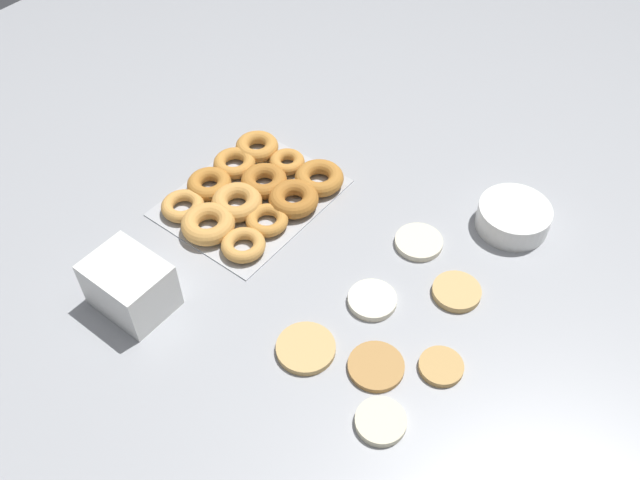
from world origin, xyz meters
TOP-DOWN VIEW (x-y plane):
  - ground_plane at (0.00, 0.00)m, footprint 3.00×3.00m
  - pancake_0 at (-0.18, 0.05)m, footprint 0.10×0.10m
  - pancake_1 at (0.13, 0.15)m, footprint 0.11×0.11m
  - pancake_2 at (0.05, 0.25)m, footprint 0.08×0.08m
  - pancake_3 at (0.01, 0.06)m, footprint 0.10×0.10m
  - pancake_4 at (0.17, 0.03)m, footprint 0.11×0.11m
  - pancake_5 at (-0.11, 0.18)m, footprint 0.10×0.10m
  - pancake_6 at (0.21, 0.22)m, footprint 0.09×0.09m
  - donut_tray at (-0.07, -0.32)m, footprint 0.38×0.31m
  - batter_bowl at (-0.35, 0.18)m, footprint 0.16×0.16m
  - container_stack at (0.29, -0.31)m, footprint 0.12×0.15m

SIDE VIEW (x-z plane):
  - ground_plane at x=0.00m, z-range 0.00..0.00m
  - pancake_1 at x=0.13m, z-range 0.00..0.01m
  - pancake_2 at x=0.05m, z-range 0.00..0.01m
  - pancake_4 at x=0.17m, z-range 0.00..0.01m
  - pancake_0 at x=-0.18m, z-range 0.00..0.01m
  - pancake_3 at x=0.01m, z-range 0.00..0.01m
  - pancake_6 at x=0.21m, z-range 0.00..0.01m
  - pancake_5 at x=-0.11m, z-range 0.00..0.01m
  - donut_tray at x=-0.07m, z-range 0.00..0.04m
  - batter_bowl at x=-0.35m, z-range 0.00..0.06m
  - container_stack at x=0.29m, z-range 0.00..0.11m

